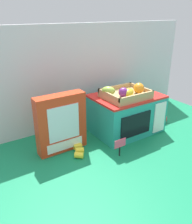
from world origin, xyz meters
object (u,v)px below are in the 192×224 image
at_px(food_groups_crate, 126,94).
at_px(price_sign, 120,145).
at_px(toy_microwave, 126,113).
at_px(loose_toy_apple, 163,118).
at_px(cookie_set_box, 61,123).
at_px(loose_toy_banana, 79,151).

distance_m(food_groups_crate, price_sign, 0.32).
bearing_deg(toy_microwave, loose_toy_apple, -10.50).
height_order(toy_microwave, loose_toy_apple, toy_microwave).
bearing_deg(cookie_set_box, loose_toy_banana, -56.61).
bearing_deg(food_groups_crate, cookie_set_box, 173.59).
relative_size(toy_microwave, cookie_set_box, 1.30).
bearing_deg(cookie_set_box, loose_toy_apple, -4.98).
bearing_deg(loose_toy_apple, food_groups_crate, 176.77).
bearing_deg(food_groups_crate, price_sign, -133.94).
bearing_deg(toy_microwave, cookie_set_box, 178.70).
relative_size(price_sign, loose_toy_banana, 0.80).
height_order(food_groups_crate, cookie_set_box, food_groups_crate).
relative_size(cookie_set_box, price_sign, 3.19).
distance_m(cookie_set_box, loose_toy_apple, 0.74).
distance_m(food_groups_crate, loose_toy_banana, 0.43).
height_order(toy_microwave, price_sign, toy_microwave).
relative_size(toy_microwave, loose_toy_apple, 6.73).
bearing_deg(loose_toy_apple, price_sign, -162.09).
height_order(cookie_set_box, loose_toy_banana, cookie_set_box).
xyz_separation_m(food_groups_crate, loose_toy_banana, (-0.34, -0.04, -0.25)).
xyz_separation_m(price_sign, loose_toy_apple, (0.50, 0.16, -0.04)).
xyz_separation_m(toy_microwave, price_sign, (-0.21, -0.21, -0.05)).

